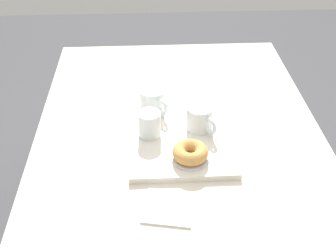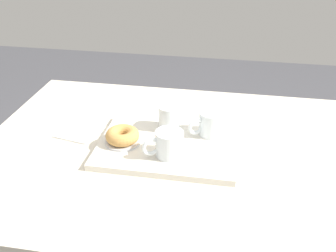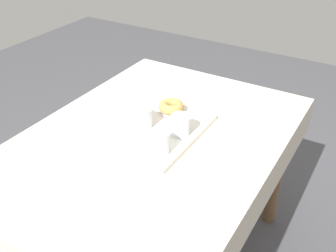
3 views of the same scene
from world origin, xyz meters
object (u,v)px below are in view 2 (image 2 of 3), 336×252
object	(u,v)px
water_glass_near	(169,119)
donut_plate_left	(123,142)
paper_napkin	(80,131)
dining_table	(180,175)
serving_tray	(168,146)
tea_mug_left	(211,124)
sugar_donut_left	(122,135)
tea_mug_right	(169,144)

from	to	relation	value
water_glass_near	donut_plate_left	bearing A→B (deg)	-138.03
paper_napkin	dining_table	bearing A→B (deg)	-8.45
serving_tray	dining_table	bearing A→B (deg)	-5.98
tea_mug_left	donut_plate_left	size ratio (longest dim) A/B	1.03
serving_tray	water_glass_near	distance (m)	0.11
serving_tray	sugar_donut_left	size ratio (longest dim) A/B	4.09
dining_table	tea_mug_left	xyz separation A→B (m)	(0.09, 0.09, 0.16)
tea_mug_left	water_glass_near	xyz separation A→B (m)	(-0.14, 0.01, -0.00)
serving_tray	donut_plate_left	bearing A→B (deg)	-170.49
serving_tray	paper_napkin	world-z (taller)	serving_tray
water_glass_near	sugar_donut_left	size ratio (longest dim) A/B	0.77
tea_mug_left	tea_mug_right	bearing A→B (deg)	-127.81
paper_napkin	donut_plate_left	bearing A→B (deg)	-22.47
sugar_donut_left	paper_napkin	xyz separation A→B (m)	(-0.18, 0.07, -0.05)
tea_mug_right	paper_napkin	size ratio (longest dim) A/B	0.91
tea_mug_right	donut_plate_left	distance (m)	0.17
dining_table	tea_mug_left	bearing A→B (deg)	43.73
water_glass_near	serving_tray	bearing A→B (deg)	-82.67
donut_plate_left	paper_napkin	distance (m)	0.20
dining_table	donut_plate_left	distance (m)	0.22
tea_mug_left	serving_tray	bearing A→B (deg)	-148.25
tea_mug_left	tea_mug_right	world-z (taller)	same
serving_tray	donut_plate_left	xyz separation A→B (m)	(-0.14, -0.02, 0.01)
tea_mug_right	water_glass_near	world-z (taller)	water_glass_near
tea_mug_left	donut_plate_left	xyz separation A→B (m)	(-0.28, -0.11, -0.03)
dining_table	tea_mug_right	size ratio (longest dim) A/B	10.95
sugar_donut_left	serving_tray	bearing A→B (deg)	9.51
serving_tray	tea_mug_left	xyz separation A→B (m)	(0.13, 0.08, 0.05)
tea_mug_left	water_glass_near	distance (m)	0.14
water_glass_near	paper_napkin	world-z (taller)	water_glass_near
donut_plate_left	tea_mug_left	bearing A→B (deg)	20.93
serving_tray	tea_mug_left	bearing A→B (deg)	31.75
water_glass_near	paper_napkin	xyz separation A→B (m)	(-0.31, -0.04, -0.06)
serving_tray	sugar_donut_left	distance (m)	0.15
dining_table	water_glass_near	bearing A→B (deg)	118.58
tea_mug_right	serving_tray	bearing A→B (deg)	101.56
paper_napkin	serving_tray	bearing A→B (deg)	-8.77
serving_tray	tea_mug_right	distance (m)	0.09
serving_tray	water_glass_near	world-z (taller)	water_glass_near
sugar_donut_left	paper_napkin	size ratio (longest dim) A/B	0.82
paper_napkin	tea_mug_right	bearing A→B (deg)	-19.48
tea_mug_left	sugar_donut_left	size ratio (longest dim) A/B	1.09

